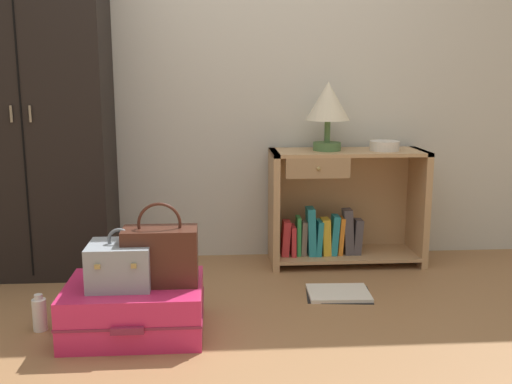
{
  "coord_description": "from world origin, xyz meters",
  "views": [
    {
      "loc": [
        -0.1,
        -2.35,
        1.18
      ],
      "look_at": [
        0.13,
        0.81,
        0.55
      ],
      "focal_mm": 41.98,
      "sensor_mm": 36.0,
      "label": 1
    }
  ],
  "objects_px": {
    "bowl": "(384,146)",
    "table_lamp": "(328,105)",
    "bookshelf": "(340,209)",
    "handbag": "(160,255)",
    "bottle": "(40,314)",
    "train_case": "(120,265)",
    "open_book_on_floor": "(339,293)",
    "wardrobe": "(34,111)",
    "suitcase_large": "(135,308)"
  },
  "relations": [
    {
      "from": "bowl",
      "to": "bottle",
      "type": "distance_m",
      "value": 2.17
    },
    {
      "from": "suitcase_large",
      "to": "handbag",
      "type": "xyz_separation_m",
      "value": [
        0.13,
        -0.01,
        0.25
      ]
    },
    {
      "from": "bookshelf",
      "to": "bottle",
      "type": "distance_m",
      "value": 1.87
    },
    {
      "from": "bookshelf",
      "to": "open_book_on_floor",
      "type": "relative_size",
      "value": 2.55
    },
    {
      "from": "table_lamp",
      "to": "train_case",
      "type": "distance_m",
      "value": 1.64
    },
    {
      "from": "table_lamp",
      "to": "open_book_on_floor",
      "type": "relative_size",
      "value": 1.11
    },
    {
      "from": "table_lamp",
      "to": "open_book_on_floor",
      "type": "bearing_deg",
      "value": -92.69
    },
    {
      "from": "bookshelf",
      "to": "suitcase_large",
      "type": "height_order",
      "value": "bookshelf"
    },
    {
      "from": "handbag",
      "to": "bottle",
      "type": "distance_m",
      "value": 0.64
    },
    {
      "from": "bowl",
      "to": "wardrobe",
      "type": "bearing_deg",
      "value": -179.51
    },
    {
      "from": "bottle",
      "to": "train_case",
      "type": "bearing_deg",
      "value": -10.89
    },
    {
      "from": "wardrobe",
      "to": "bookshelf",
      "type": "height_order",
      "value": "wardrobe"
    },
    {
      "from": "train_case",
      "to": "bottle",
      "type": "bearing_deg",
      "value": 169.11
    },
    {
      "from": "table_lamp",
      "to": "open_book_on_floor",
      "type": "distance_m",
      "value": 1.14
    },
    {
      "from": "bookshelf",
      "to": "table_lamp",
      "type": "xyz_separation_m",
      "value": [
        -0.09,
        -0.01,
        0.65
      ]
    },
    {
      "from": "bottle",
      "to": "open_book_on_floor",
      "type": "distance_m",
      "value": 1.53
    },
    {
      "from": "suitcase_large",
      "to": "train_case",
      "type": "distance_m",
      "value": 0.23
    },
    {
      "from": "table_lamp",
      "to": "suitcase_large",
      "type": "bearing_deg",
      "value": -137.66
    },
    {
      "from": "open_book_on_floor",
      "to": "bookshelf",
      "type": "bearing_deg",
      "value": 78.06
    },
    {
      "from": "bowl",
      "to": "table_lamp",
      "type": "bearing_deg",
      "value": 175.21
    },
    {
      "from": "train_case",
      "to": "handbag",
      "type": "relative_size",
      "value": 0.74
    },
    {
      "from": "bookshelf",
      "to": "handbag",
      "type": "xyz_separation_m",
      "value": [
        -1.04,
        -0.98,
        0.03
      ]
    },
    {
      "from": "wardrobe",
      "to": "open_book_on_floor",
      "type": "xyz_separation_m",
      "value": [
        1.7,
        -0.52,
        -0.96
      ]
    },
    {
      "from": "bookshelf",
      "to": "bowl",
      "type": "relative_size",
      "value": 5.28
    },
    {
      "from": "table_lamp",
      "to": "train_case",
      "type": "bearing_deg",
      "value": -138.3
    },
    {
      "from": "bottle",
      "to": "open_book_on_floor",
      "type": "xyz_separation_m",
      "value": [
        1.49,
        0.35,
        -0.07
      ]
    },
    {
      "from": "bookshelf",
      "to": "bowl",
      "type": "distance_m",
      "value": 0.48
    },
    {
      "from": "wardrobe",
      "to": "bottle",
      "type": "distance_m",
      "value": 1.26
    },
    {
      "from": "bookshelf",
      "to": "train_case",
      "type": "bearing_deg",
      "value": -140.45
    },
    {
      "from": "wardrobe",
      "to": "bookshelf",
      "type": "bearing_deg",
      "value": 1.65
    },
    {
      "from": "open_book_on_floor",
      "to": "handbag",
      "type": "bearing_deg",
      "value": -156.03
    },
    {
      "from": "table_lamp",
      "to": "bottle",
      "type": "xyz_separation_m",
      "value": [
        -1.51,
        -0.92,
        -0.91
      ]
    },
    {
      "from": "wardrobe",
      "to": "handbag",
      "type": "distance_m",
      "value": 1.36
    },
    {
      "from": "bookshelf",
      "to": "handbag",
      "type": "bearing_deg",
      "value": -136.52
    },
    {
      "from": "train_case",
      "to": "open_book_on_floor",
      "type": "distance_m",
      "value": 1.22
    },
    {
      "from": "bottle",
      "to": "bookshelf",
      "type": "bearing_deg",
      "value": 29.94
    },
    {
      "from": "handbag",
      "to": "open_book_on_floor",
      "type": "xyz_separation_m",
      "value": [
        0.91,
        0.41,
        -0.36
      ]
    },
    {
      "from": "bookshelf",
      "to": "bowl",
      "type": "bearing_deg",
      "value": -7.76
    },
    {
      "from": "suitcase_large",
      "to": "handbag",
      "type": "bearing_deg",
      "value": -2.48
    },
    {
      "from": "open_book_on_floor",
      "to": "suitcase_large",
      "type": "bearing_deg",
      "value": -158.91
    },
    {
      "from": "bookshelf",
      "to": "table_lamp",
      "type": "height_order",
      "value": "table_lamp"
    },
    {
      "from": "bookshelf",
      "to": "bottle",
      "type": "bearing_deg",
      "value": -150.06
    },
    {
      "from": "bowl",
      "to": "handbag",
      "type": "relative_size",
      "value": 0.47
    },
    {
      "from": "table_lamp",
      "to": "suitcase_large",
      "type": "relative_size",
      "value": 0.66
    },
    {
      "from": "table_lamp",
      "to": "bowl",
      "type": "bearing_deg",
      "value": -4.79
    },
    {
      "from": "bottle",
      "to": "suitcase_large",
      "type": "bearing_deg",
      "value": -6.42
    },
    {
      "from": "train_case",
      "to": "open_book_on_floor",
      "type": "height_order",
      "value": "train_case"
    },
    {
      "from": "train_case",
      "to": "open_book_on_floor",
      "type": "bearing_deg",
      "value": 21.33
    },
    {
      "from": "wardrobe",
      "to": "open_book_on_floor",
      "type": "distance_m",
      "value": 2.02
    },
    {
      "from": "table_lamp",
      "to": "suitcase_large",
      "type": "height_order",
      "value": "table_lamp"
    }
  ]
}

